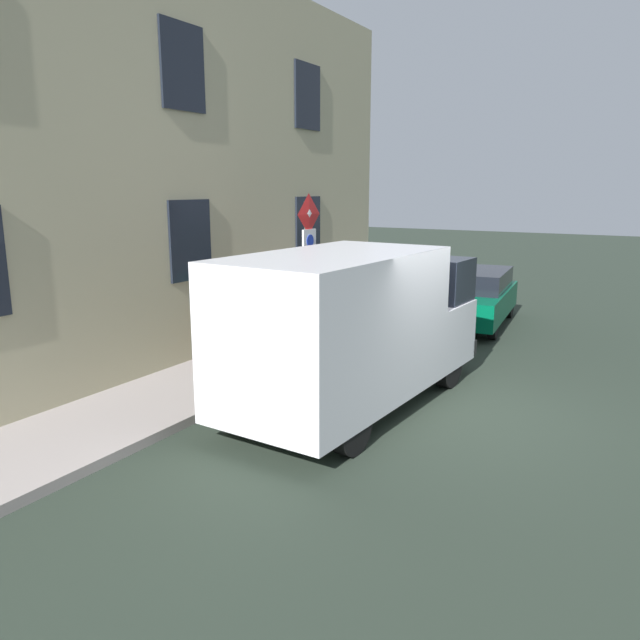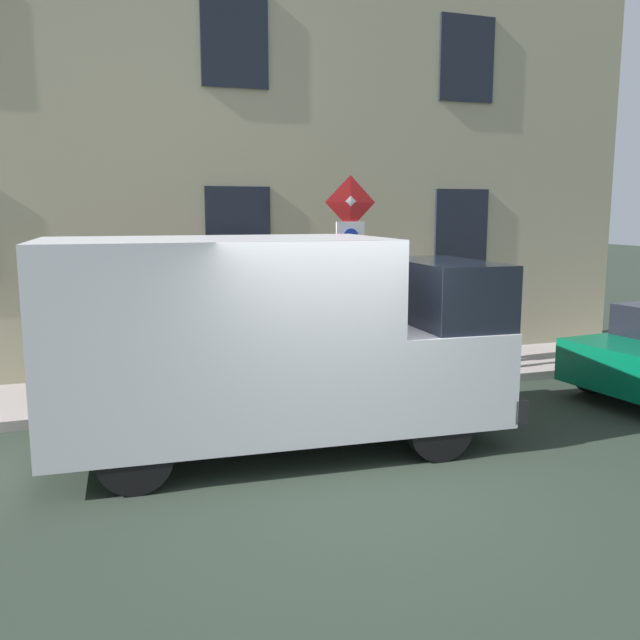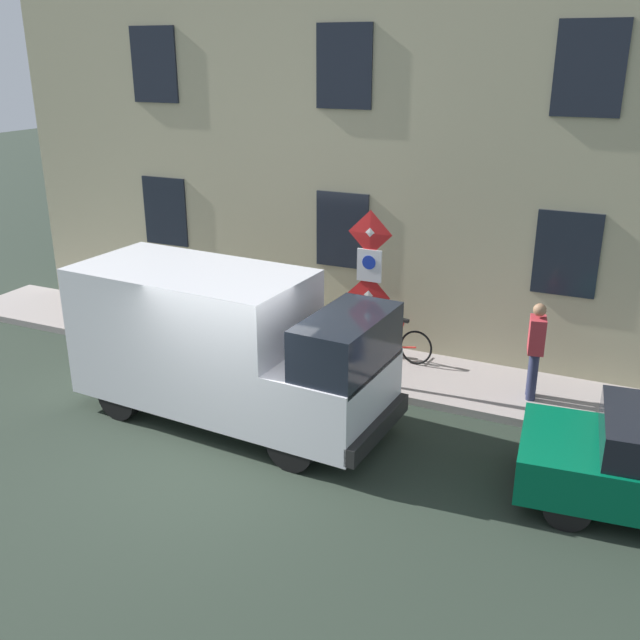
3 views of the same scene
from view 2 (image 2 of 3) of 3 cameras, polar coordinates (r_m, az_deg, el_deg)
The scene contains 9 objects.
ground_plane at distance 7.22m, azimuth 2.33°, elevation -13.63°, with size 80.00×80.00×0.00m, color #263027.
sidewalk_slab at distance 10.82m, azimuth -5.53°, elevation -5.46°, with size 2.04×17.51×0.14m, color gray.
building_facade at distance 11.85m, azimuth -7.46°, elevation 14.12°, with size 0.75×15.51×7.66m.
sign_post_stacked at distance 10.10m, azimuth 2.53°, elevation 5.26°, with size 0.15×0.56×3.05m.
delivery_van at distance 7.86m, azimuth -4.30°, elevation -1.58°, with size 2.31×5.44×2.50m.
bicycle_red at distance 11.51m, azimuth 0.04°, elevation -2.26°, with size 0.46×1.71×0.89m.
bicycle_orange at distance 11.22m, azimuth -4.95°, elevation -2.60°, with size 0.48×1.71×0.89m.
pedestrian at distance 12.11m, azimuth 13.52°, elevation 0.74°, with size 0.44×0.33×1.72m.
litter_bin at distance 9.96m, azimuth -7.14°, elevation -3.68°, with size 0.44×0.44×0.90m, color #2D5133.
Camera 2 is at (-6.18, 2.47, 2.80)m, focal length 37.88 mm.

